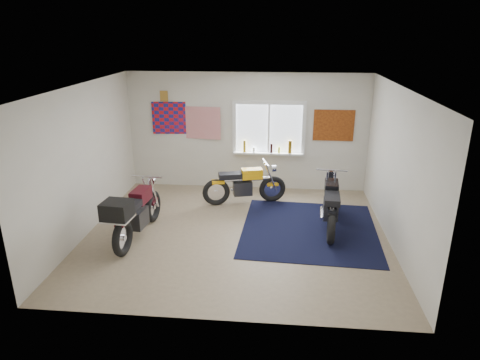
# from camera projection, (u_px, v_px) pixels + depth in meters

# --- Properties ---
(ground) EXTENTS (5.50, 5.50, 0.00)m
(ground) POSITION_uv_depth(u_px,v_px,m) (236.00, 234.00, 7.94)
(ground) COLOR #9E896B
(ground) RESTS_ON ground
(room_shell) EXTENTS (5.50, 5.50, 5.50)m
(room_shell) POSITION_uv_depth(u_px,v_px,m) (236.00, 149.00, 7.39)
(room_shell) COLOR white
(room_shell) RESTS_ON ground
(navy_rug) EXTENTS (2.63, 2.72, 0.01)m
(navy_rug) POSITION_uv_depth(u_px,v_px,m) (309.00, 229.00, 8.11)
(navy_rug) COLOR black
(navy_rug) RESTS_ON ground
(window_assembly) EXTENTS (1.66, 0.17, 1.26)m
(window_assembly) POSITION_uv_depth(u_px,v_px,m) (269.00, 132.00, 9.75)
(window_assembly) COLOR white
(window_assembly) RESTS_ON room_shell
(oil_bottles) EXTENTS (1.12, 0.09, 0.30)m
(oil_bottles) POSITION_uv_depth(u_px,v_px,m) (272.00, 147.00, 9.79)
(oil_bottles) COLOR olive
(oil_bottles) RESTS_ON window_assembly
(flag_display) EXTENTS (1.60, 0.10, 1.17)m
(flag_display) POSITION_uv_depth(u_px,v_px,m) (164.00, 96.00, 9.71)
(flag_display) COLOR red
(flag_display) RESTS_ON room_shell
(triumph_poster) EXTENTS (0.90, 0.03, 0.70)m
(triumph_poster) POSITION_uv_depth(u_px,v_px,m) (334.00, 125.00, 9.57)
(triumph_poster) COLOR #A54C14
(triumph_poster) RESTS_ON room_shell
(yellow_triumph) EXTENTS (1.79, 0.68, 0.92)m
(yellow_triumph) POSITION_uv_depth(u_px,v_px,m) (244.00, 186.00, 9.21)
(yellow_triumph) COLOR black
(yellow_triumph) RESTS_ON ground
(black_chrome_bike) EXTENTS (0.60, 1.97, 1.01)m
(black_chrome_bike) POSITION_uv_depth(u_px,v_px,m) (330.00, 206.00, 8.08)
(black_chrome_bike) COLOR black
(black_chrome_bike) RESTS_ON navy_rug
(maroon_tourer) EXTENTS (0.65, 2.00, 1.01)m
(maroon_tourer) POSITION_uv_depth(u_px,v_px,m) (134.00, 214.00, 7.53)
(maroon_tourer) COLOR black
(maroon_tourer) RESTS_ON ground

